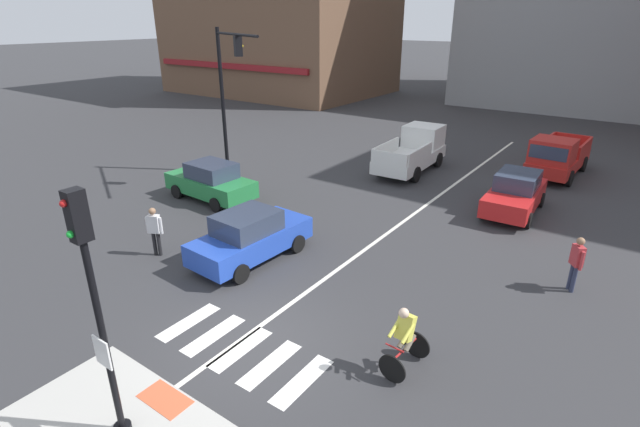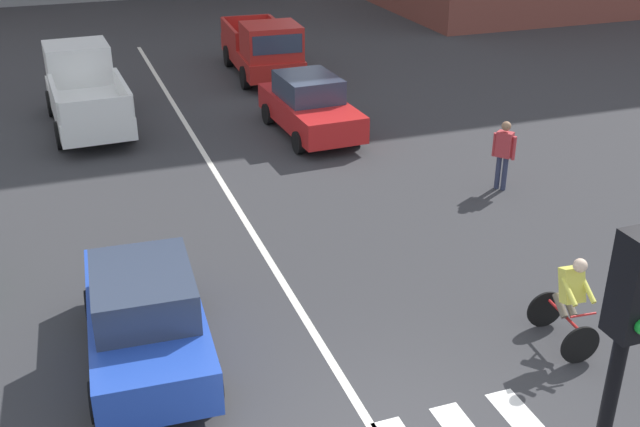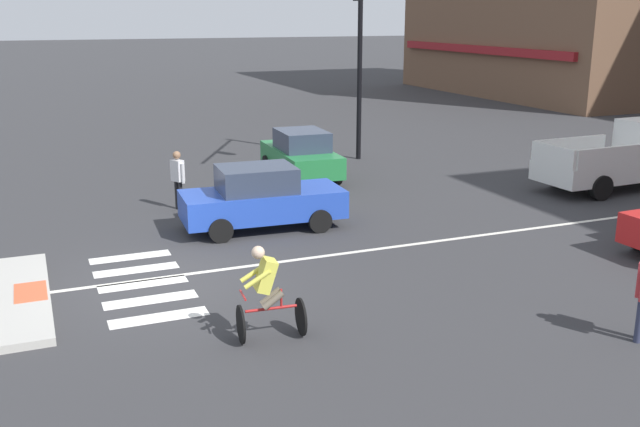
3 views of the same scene
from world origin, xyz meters
name	(u,v)px [view 2 (image 2 of 3)]	position (x,y,z in m)	size (l,w,h in m)	color
lane_centre_line	(217,175)	(-0.23, 10.00, 0.00)	(0.14, 28.00, 0.01)	silver
car_red_eastbound_far	(310,106)	(2.91, 12.09, 0.81)	(1.97, 4.16, 1.64)	red
car_blue_westbound_near	(145,315)	(-2.90, 3.06, 0.81)	(2.02, 4.19, 1.64)	#2347B7
pickup_truck_white_westbound_distant	(85,91)	(-2.87, 15.12, 0.98)	(2.20, 5.17, 2.08)	white
pickup_truck_red_eastbound_distant	(264,50)	(3.29, 17.99, 0.98)	(2.25, 5.19, 2.08)	red
cyclist	(569,300)	(3.44, 1.14, 0.87)	(0.75, 1.14, 1.68)	black
pedestrian_waiting_far_side	(504,150)	(5.87, 6.94, 0.98)	(0.39, 0.45, 1.67)	#2D334C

